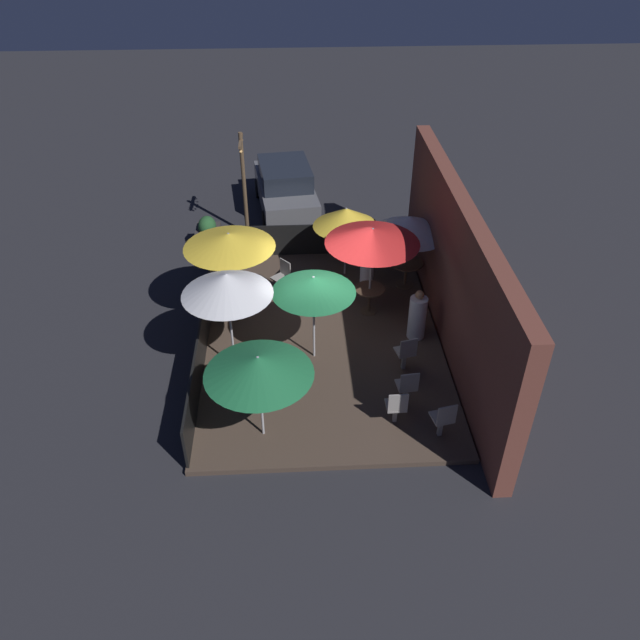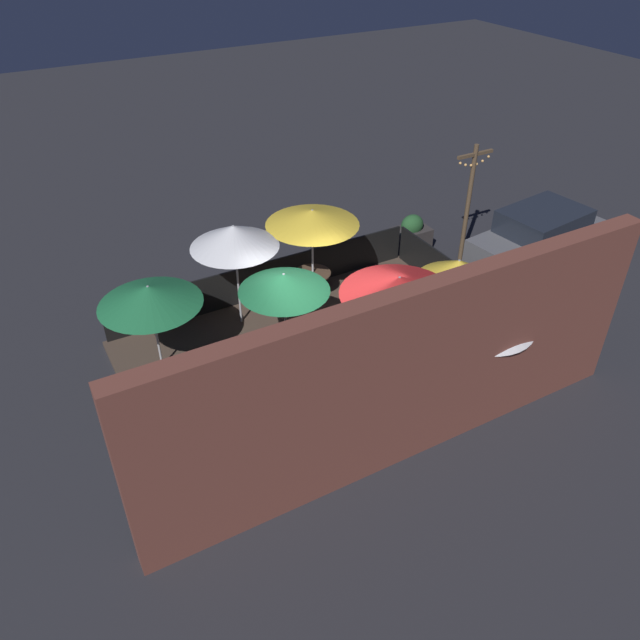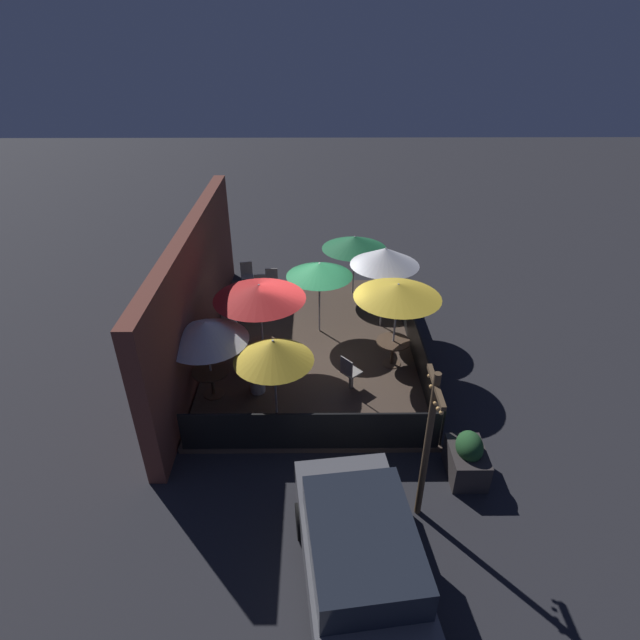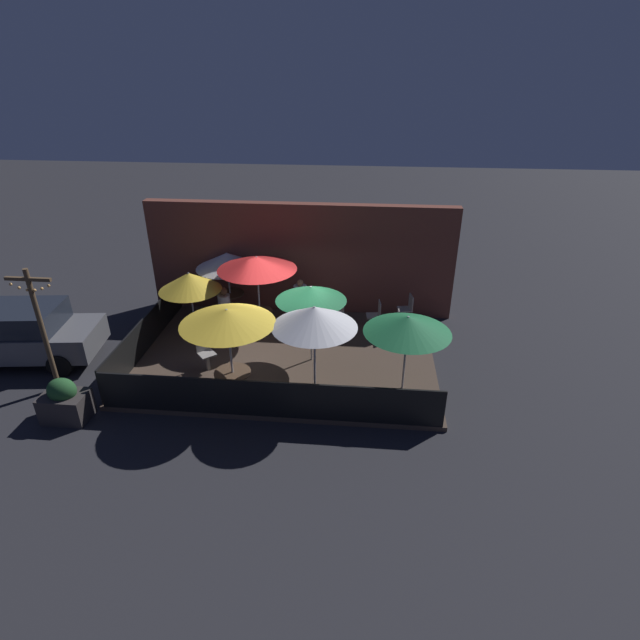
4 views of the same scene
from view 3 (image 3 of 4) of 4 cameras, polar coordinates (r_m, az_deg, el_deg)
ground_plane at (r=14.20m, az=-0.94°, el=-3.15°), size 60.00×60.00×0.00m
patio_deck at (r=14.17m, az=-0.94°, el=-2.95°), size 8.10×5.66×0.12m
building_wall at (r=13.65m, az=-13.96°, el=3.16°), size 9.70×0.36×3.60m
fence_front at (r=14.12m, az=10.41°, el=-1.05°), size 7.90×0.05×0.95m
fence_side_left at (r=10.69m, az=-1.10°, el=-12.58°), size 0.05×5.46×0.95m
patio_umbrella_0 at (r=11.58m, az=-12.98°, el=-1.26°), size 1.96×1.96×2.06m
patio_umbrella_1 at (r=12.23m, az=-6.96°, el=3.23°), size 2.28×2.28×2.39m
patio_umbrella_2 at (r=12.34m, az=8.89°, el=3.34°), size 2.18×2.18×2.38m
patio_umbrella_3 at (r=16.11m, az=3.97°, el=8.83°), size 2.09×2.09×2.01m
patio_umbrella_4 at (r=10.82m, az=-5.37°, el=-3.49°), size 1.77×1.77×2.01m
patio_umbrella_5 at (r=13.78m, az=-0.07°, el=5.79°), size 1.85×1.85×2.18m
patio_umbrella_6 at (r=14.06m, az=7.45°, el=7.20°), size 1.94×1.94×2.49m
dining_table_0 at (r=12.27m, az=-12.30°, el=-6.20°), size 0.90×0.90×0.72m
dining_table_1 at (r=13.07m, az=-6.51°, el=-3.16°), size 0.76×0.76×0.71m
dining_table_2 at (r=13.16m, az=8.33°, el=-2.92°), size 0.88×0.88×0.72m
patio_chair_0 at (r=17.00m, az=-8.34°, el=5.11°), size 0.47×0.47×0.95m
patio_chair_1 at (r=16.08m, az=-6.79°, el=3.64°), size 0.44×0.44×0.95m
patio_chair_2 at (r=16.54m, az=-5.55°, el=4.39°), size 0.41×0.41×0.90m
patio_chair_3 at (r=15.12m, az=-7.77°, el=1.69°), size 0.48×0.48×0.95m
patio_chair_4 at (r=12.23m, az=3.40°, el=-5.92°), size 0.56×0.56×0.94m
patron_0 at (r=14.10m, az=-10.25°, el=-0.59°), size 0.51×0.51×1.31m
patron_1 at (r=12.16m, az=-7.28°, el=-5.73°), size 0.37×0.37×1.37m
planter_box at (r=10.75m, az=16.46°, el=-14.86°), size 1.01×0.71×1.07m
light_post at (r=8.91m, az=12.24°, el=-13.25°), size 1.10×0.12×3.25m
parked_car_0 at (r=8.52m, az=4.70°, el=-25.82°), size 4.15×2.17×1.62m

